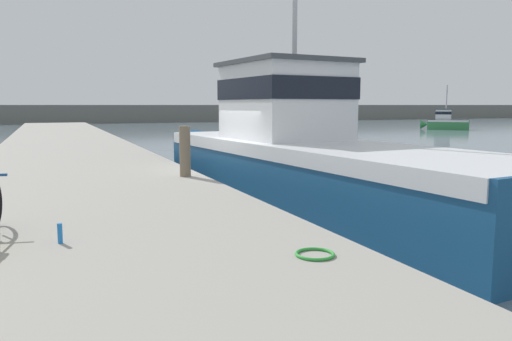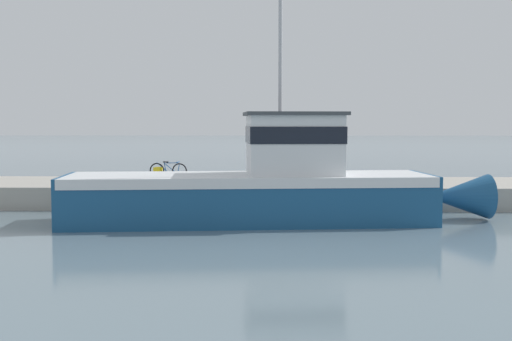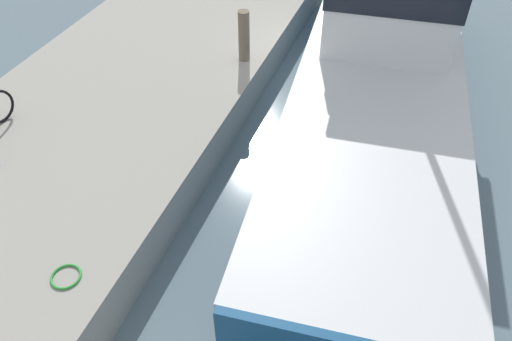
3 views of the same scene
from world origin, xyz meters
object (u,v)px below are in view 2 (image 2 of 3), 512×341
Objects in this scene: mooring_post at (266,172)px; water_bottle_on_curb at (142,176)px; fishing_boat_main at (269,184)px; bicycle_touring at (165,171)px; water_bottle_by_bike at (151,177)px.

mooring_post is 5.89× the size of water_bottle_on_curb.
fishing_boat_main is 8.46× the size of bicycle_touring.
fishing_boat_main reaches higher than bicycle_touring.
water_bottle_on_curb is (0.10, -1.04, -0.26)m from bicycle_touring.
water_bottle_by_bike is 1.22× the size of water_bottle_on_curb.
mooring_post is 6.94m from water_bottle_on_curb.
water_bottle_by_bike is (0.96, -0.46, -0.24)m from bicycle_touring.
fishing_boat_main is 59.85× the size of water_bottle_by_bike.
water_bottle_on_curb is at bearing -145.82° from water_bottle_by_bike.
water_bottle_by_bike is at bearing -15.31° from bicycle_touring.
water_bottle_on_curb is at bearing -123.56° from mooring_post.
fishing_boat_main is at bearing 39.77° from water_bottle_on_curb.
mooring_post is 5.99m from water_bottle_by_bike.
bicycle_touring is at bearing -129.72° from mooring_post.
fishing_boat_main is 9.20m from water_bottle_on_curb.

